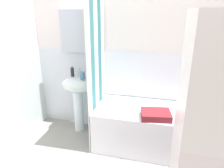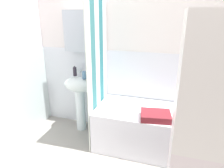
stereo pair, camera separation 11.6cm
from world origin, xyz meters
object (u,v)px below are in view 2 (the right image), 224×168
(soap_dispenser, at_px, (75,71))
(towel_folded, at_px, (156,116))
(toothbrush_cup, at_px, (85,75))
(washer_dryer_stack, at_px, (214,136))
(sink, at_px, (80,92))
(body_wash_bottle, at_px, (208,103))
(lotion_bottle, at_px, (200,101))
(bathtub, at_px, (153,130))

(soap_dispenser, xyz_separation_m, towel_folded, (1.22, -0.41, -0.32))
(toothbrush_cup, xyz_separation_m, washer_dryer_stack, (1.49, -1.05, -0.01))
(sink, xyz_separation_m, body_wash_bottle, (1.74, 0.11, 0.01))
(towel_folded, height_order, washer_dryer_stack, washer_dryer_stack)
(toothbrush_cup, bearing_deg, lotion_bottle, 4.32)
(body_wash_bottle, relative_size, washer_dryer_stack, 0.10)
(lotion_bottle, height_order, washer_dryer_stack, washer_dryer_stack)
(body_wash_bottle, relative_size, lotion_bottle, 0.79)
(towel_folded, bearing_deg, lotion_bottle, 41.93)
(sink, bearing_deg, towel_folded, -17.08)
(sink, xyz_separation_m, toothbrush_cup, (0.10, -0.01, 0.27))
(soap_dispenser, bearing_deg, toothbrush_cup, -22.01)
(sink, height_order, soap_dispenser, soap_dispenser)
(toothbrush_cup, bearing_deg, towel_folded, -18.08)
(towel_folded, distance_m, washer_dryer_stack, 0.90)
(bathtub, distance_m, washer_dryer_stack, 1.19)
(body_wash_bottle, distance_m, towel_folded, 0.76)
(toothbrush_cup, distance_m, body_wash_bottle, 1.67)
(lotion_bottle, bearing_deg, toothbrush_cup, -175.68)
(soap_dispenser, xyz_separation_m, washer_dryer_stack, (1.68, -1.13, -0.03))
(bathtub, bearing_deg, washer_dryer_stack, -61.72)
(lotion_bottle, bearing_deg, body_wash_bottle, 4.32)
(bathtub, bearing_deg, sink, 172.13)
(sink, distance_m, lotion_bottle, 1.63)
(sink, bearing_deg, lotion_bottle, 3.73)
(sink, height_order, toothbrush_cup, toothbrush_cup)
(toothbrush_cup, bearing_deg, sink, 174.33)
(soap_dispenser, height_order, lotion_bottle, soap_dispenser)
(toothbrush_cup, distance_m, washer_dryer_stack, 1.83)
(lotion_bottle, relative_size, washer_dryer_stack, 0.12)
(washer_dryer_stack, bearing_deg, soap_dispenser, 146.11)
(bathtub, height_order, lotion_bottle, lotion_bottle)
(soap_dispenser, height_order, towel_folded, soap_dispenser)
(body_wash_bottle, bearing_deg, toothbrush_cup, -175.68)
(bathtub, height_order, towel_folded, towel_folded)
(towel_folded, bearing_deg, washer_dryer_stack, -57.13)
(sink, relative_size, washer_dryer_stack, 0.48)
(toothbrush_cup, bearing_deg, washer_dryer_stack, -35.19)
(sink, distance_m, soap_dispenser, 0.31)
(washer_dryer_stack, bearing_deg, bathtub, 118.28)
(body_wash_bottle, bearing_deg, soap_dispenser, -178.47)
(bathtub, relative_size, washer_dryer_stack, 0.85)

